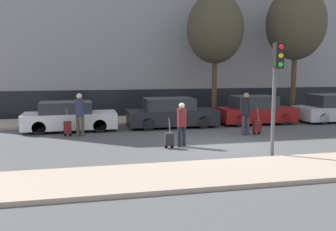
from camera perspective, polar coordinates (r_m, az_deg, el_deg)
name	(u,v)px	position (r m, az deg, el deg)	size (l,w,h in m)	color
ground_plane	(214,145)	(14.27, 6.99, -4.54)	(80.00, 80.00, 0.00)	#4C4C4F
sidewalk_near	(259,170)	(10.91, 13.76, -8.12)	(28.00, 2.50, 0.12)	tan
sidewalk_far	(171,119)	(20.88, 0.45, -0.52)	(28.00, 3.00, 0.12)	tan
building_facade	(157,5)	(24.64, -1.62, 16.49)	(28.00, 3.12, 13.69)	gray
parked_car_0	(69,117)	(17.87, -14.82, -0.24)	(4.21, 1.78, 1.35)	silver
parked_car_1	(171,114)	(18.37, 0.49, 0.30)	(4.34, 1.83, 1.43)	black
parked_car_2	(255,111)	(19.93, 13.14, 0.69)	(3.92, 1.74, 1.46)	maroon
parked_car_3	(334,109)	(22.12, 23.96, 0.91)	(4.11, 1.89, 1.48)	#B7BABF
pedestrian_left	(80,112)	(16.27, -13.30, 0.55)	(0.34, 0.34, 1.84)	#4C4233
trolley_left	(68,127)	(16.53, -15.06, -1.77)	(0.34, 0.29, 1.18)	maroon
pedestrian_center	(182,122)	(13.80, 2.10, -1.00)	(0.34, 0.34, 1.63)	#23232D
trolley_center	(169,139)	(13.60, 0.17, -3.62)	(0.34, 0.29, 1.10)	#262628
pedestrian_right	(246,111)	(16.46, 11.79, 0.67)	(0.35, 0.34, 1.84)	#383347
trolley_right	(257,126)	(16.81, 13.40, -1.60)	(0.34, 0.29, 1.16)	maroon
traffic_light	(276,77)	(12.31, 16.19, 5.68)	(0.28, 0.47, 3.69)	#515154
bare_tree_near_crossing	(215,29)	(21.22, 7.21, 12.95)	(3.13, 3.13, 6.83)	#4C3826
bare_tree_down_street	(296,24)	(23.01, 18.91, 13.08)	(3.36, 3.36, 7.32)	#4C3826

